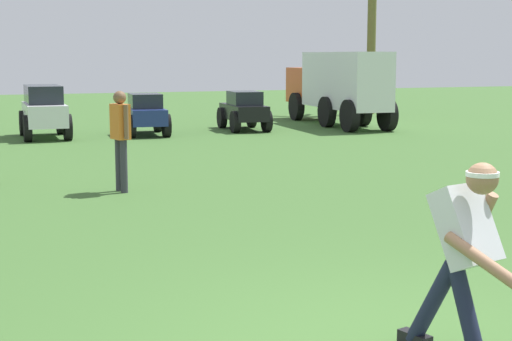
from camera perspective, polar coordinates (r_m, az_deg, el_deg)
name	(u,v)px	position (r m, az deg, el deg)	size (l,w,h in m)	color
frisbee_thrower	(464,251)	(5.45, 14.88, -5.68)	(0.47, 1.15, 1.41)	#191E38
teammate_near_sideline	(121,131)	(12.20, -9.83, 2.82)	(0.27, 0.50, 1.56)	#33333D
parked_car_slot_c	(44,110)	(20.86, -15.17, 4.29)	(1.19, 2.42, 1.34)	silver
parked_car_slot_d	(145,114)	(21.12, -8.08, 4.12)	(1.28, 2.28, 1.10)	navy
parked_car_slot_e	(244,110)	(22.28, -0.89, 4.42)	(1.27, 2.27, 1.10)	black
box_truck	(338,84)	(24.01, 5.95, 6.25)	(1.75, 5.97, 2.20)	#CC4C19
palm_tree_left_of_centre	(371,14)	(28.83, 8.39, 11.20)	(3.45, 3.18, 5.84)	brown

